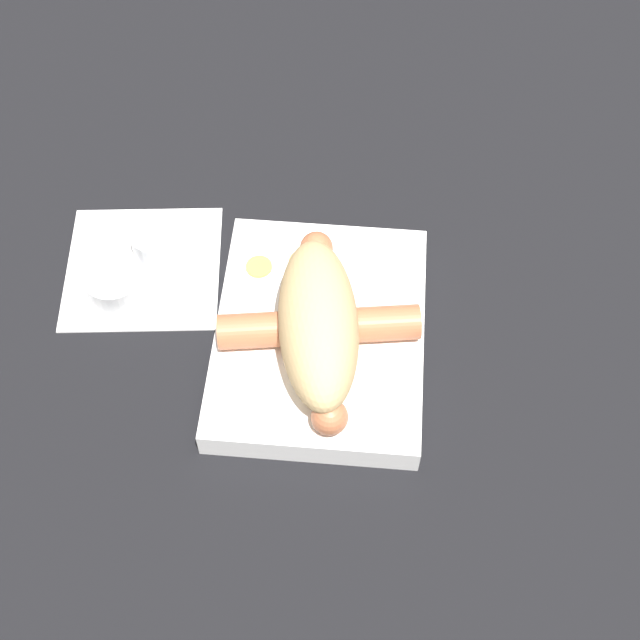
% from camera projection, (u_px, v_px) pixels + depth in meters
% --- Properties ---
extents(ground_plane, '(3.00, 3.00, 0.00)m').
position_uv_depth(ground_plane, '(320.00, 344.00, 0.73)').
color(ground_plane, black).
extents(food_tray, '(0.21, 0.17, 0.03)m').
position_uv_depth(food_tray, '(320.00, 336.00, 0.72)').
color(food_tray, white).
rests_on(food_tray, ground_plane).
extents(bread_roll, '(0.16, 0.08, 0.06)m').
position_uv_depth(bread_roll, '(316.00, 323.00, 0.68)').
color(bread_roll, tan).
rests_on(bread_roll, food_tray).
extents(sausage, '(0.18, 0.16, 0.03)m').
position_uv_depth(sausage, '(323.00, 327.00, 0.69)').
color(sausage, '#B26642').
rests_on(sausage, food_tray).
extents(pickled_veggies, '(0.04, 0.07, 0.00)m').
position_uv_depth(pickled_veggies, '(291.00, 264.00, 0.74)').
color(pickled_veggies, '#F99E4C').
rests_on(pickled_veggies, food_tray).
extents(napkin, '(0.15, 0.15, 0.00)m').
position_uv_depth(napkin, '(143.00, 267.00, 0.77)').
color(napkin, white).
rests_on(napkin, ground_plane).
extents(condiment_cup_near, '(0.05, 0.05, 0.03)m').
position_uv_depth(condiment_cup_near, '(160.00, 243.00, 0.77)').
color(condiment_cup_near, silver).
rests_on(condiment_cup_near, ground_plane).
extents(condiment_cup_far, '(0.05, 0.05, 0.03)m').
position_uv_depth(condiment_cup_far, '(116.00, 287.00, 0.75)').
color(condiment_cup_far, silver).
rests_on(condiment_cup_far, ground_plane).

